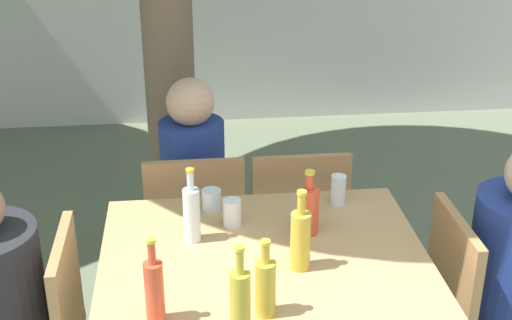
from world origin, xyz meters
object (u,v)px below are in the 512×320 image
at_px(drinking_glass_2, 232,213).
at_px(soda_bottle_0, 154,290).
at_px(person_seated_2, 194,199).
at_px(oil_cruet_3, 300,239).
at_px(water_bottle_4, 192,213).
at_px(patio_chair_1, 476,306).
at_px(oil_cruet_5, 240,302).
at_px(soda_bottle_1, 309,209).
at_px(drinking_glass_0, 338,190).
at_px(patio_chair_2, 196,227).
at_px(oil_cruet_2, 265,286).
at_px(drinking_glass_1, 211,200).
at_px(patio_chair_3, 296,222).
at_px(dining_table_front, 265,279).

bearing_deg(drinking_glass_2, soda_bottle_0, -116.20).
height_order(person_seated_2, oil_cruet_3, person_seated_2).
distance_m(oil_cruet_3, water_bottle_4, 0.43).
xyz_separation_m(patio_chair_1, oil_cruet_5, (-0.95, -0.43, 0.40)).
bearing_deg(patio_chair_1, soda_bottle_1, 75.91).
relative_size(soda_bottle_0, drinking_glass_2, 2.68).
xyz_separation_m(oil_cruet_5, drinking_glass_0, (0.47, 0.81, -0.06)).
bearing_deg(patio_chair_2, oil_cruet_5, 95.50).
bearing_deg(drinking_glass_2, patio_chair_2, 106.01).
bearing_deg(patio_chair_2, soda_bottle_1, 126.65).
bearing_deg(patio_chair_1, soda_bottle_0, 105.16).
height_order(oil_cruet_2, drinking_glass_0, oil_cruet_2).
bearing_deg(drinking_glass_2, patio_chair_1, -14.94).
distance_m(patio_chair_2, oil_cruet_2, 1.14).
distance_m(oil_cruet_2, drinking_glass_0, 0.81).
height_order(patio_chair_1, patio_chair_2, same).
relative_size(drinking_glass_0, drinking_glass_1, 1.45).
bearing_deg(person_seated_2, patio_chair_3, 153.36).
bearing_deg(drinking_glass_1, drinking_glass_2, -61.85).
relative_size(patio_chair_1, drinking_glass_1, 10.30).
xyz_separation_m(patio_chair_2, soda_bottle_0, (-0.14, -1.05, 0.39)).
bearing_deg(soda_bottle_0, oil_cruet_3, 26.81).
height_order(dining_table_front, drinking_glass_1, drinking_glass_1).
xyz_separation_m(oil_cruet_2, water_bottle_4, (-0.22, 0.48, 0.01)).
height_order(patio_chair_3, oil_cruet_3, oil_cruet_3).
height_order(oil_cruet_5, drinking_glass_2, oil_cruet_5).
bearing_deg(drinking_glass_0, soda_bottle_1, -126.30).
xyz_separation_m(soda_bottle_1, water_bottle_4, (-0.44, -0.01, 0.01)).
relative_size(patio_chair_3, soda_bottle_1, 3.42).
bearing_deg(water_bottle_4, soda_bottle_1, 1.19).
xyz_separation_m(dining_table_front, soda_bottle_1, (0.18, 0.16, 0.19)).
height_order(patio_chair_2, drinking_glass_0, drinking_glass_0).
bearing_deg(oil_cruet_2, soda_bottle_1, 65.36).
relative_size(oil_cruet_3, drinking_glass_0, 2.42).
height_order(oil_cruet_5, drinking_glass_1, oil_cruet_5).
bearing_deg(dining_table_front, soda_bottle_0, -139.39).
relative_size(patio_chair_3, oil_cruet_2, 3.31).
bearing_deg(oil_cruet_2, patio_chair_3, 75.37).
relative_size(dining_table_front, oil_cruet_2, 4.41).
bearing_deg(oil_cruet_2, drinking_glass_2, 96.05).
bearing_deg(oil_cruet_3, drinking_glass_2, 123.37).
bearing_deg(person_seated_2, drinking_glass_2, 100.87).
relative_size(patio_chair_3, oil_cruet_3, 2.95).
relative_size(person_seated_2, drinking_glass_0, 9.41).
bearing_deg(soda_bottle_0, patio_chair_1, 15.16).
bearing_deg(drinking_glass_1, oil_cruet_5, -86.73).
bearing_deg(drinking_glass_1, oil_cruet_3, -58.12).
xyz_separation_m(patio_chair_2, drinking_glass_1, (0.06, -0.34, 0.32)).
relative_size(dining_table_front, person_seated_2, 1.01).
relative_size(patio_chair_2, soda_bottle_1, 3.42).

